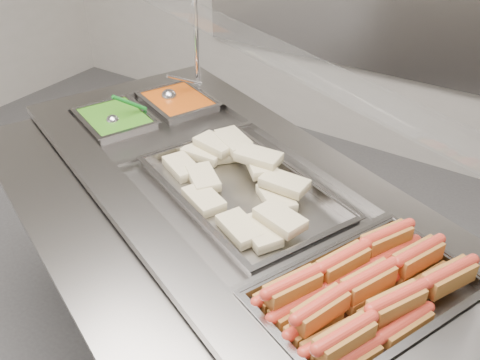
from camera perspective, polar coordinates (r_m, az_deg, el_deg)
The scene contains 11 objects.
steam_counter at distance 2.16m, azimuth -0.79°, elevation -10.34°, with size 2.15×1.56×0.94m.
tray_rail at distance 1.72m, azimuth -16.03°, elevation -6.78°, with size 1.84×1.05×0.05m.
sneeze_guard at distance 1.81m, azimuth 5.20°, elevation 12.52°, with size 1.71×0.95×0.46m.
pan_hotdogs at distance 1.51m, azimuth 13.16°, elevation -12.66°, with size 0.55×0.67×0.10m.
pan_wraps at distance 1.84m, azimuth 0.18°, elevation -1.48°, with size 0.82×0.66×0.07m.
pan_beans at distance 2.46m, azimuth -6.61°, elevation 7.62°, with size 0.39×0.35×0.10m.
pan_peas at distance 2.35m, azimuth -13.12°, elevation 5.66°, with size 0.39×0.35×0.10m.
hotdogs_in_buns at distance 1.47m, azimuth 13.09°, elevation -11.28°, with size 0.47×0.61×0.12m.
tortilla_wraps at distance 1.87m, azimuth -0.47°, elevation 0.58°, with size 0.65×0.55×0.10m.
ladle at distance 2.47m, azimuth -7.46°, elevation 8.90°, with size 0.11×0.20×0.14m.
serving_spoon at distance 2.30m, azimuth -13.10°, elevation 6.47°, with size 0.10×0.18×0.15m.
Camera 1 is at (0.91, -0.86, 1.97)m, focal length 40.00 mm.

